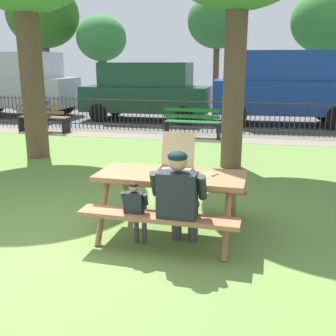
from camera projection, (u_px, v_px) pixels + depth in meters
name	position (u px, v px, depth m)	size (l,w,h in m)	color
ground	(122.00, 194.00, 6.54)	(28.00, 12.06, 0.02)	olive
cobblestone_walkway	(183.00, 136.00, 11.56)	(28.00, 1.40, 0.01)	gray
street_asphalt	(202.00, 118.00, 15.43)	(28.00, 6.82, 0.01)	#515154
picnic_table_foreground	(171.00, 187.00, 4.88)	(1.84, 1.53, 0.79)	#996742
pizza_box_open	(176.00, 162.00, 4.94)	(0.43, 0.49, 0.46)	tan
pizza_slice_on_table	(208.00, 174.00, 4.81)	(0.26, 0.20, 0.02)	#E0D14C
adult_at_table	(179.00, 197.00, 4.34)	(0.62, 0.60, 1.19)	#444444
child_at_table	(136.00, 208.00, 4.47)	(0.31, 0.30, 0.81)	#414141
iron_fence_streetside	(187.00, 115.00, 12.09)	(21.84, 0.03, 1.02)	#2D2823
park_bench_left	(43.00, 118.00, 12.26)	(1.62, 0.53, 0.85)	brown
park_bench_center	(192.00, 123.00, 11.26)	(1.61, 0.52, 0.85)	#1F652B
person_on_park_bench	(40.00, 110.00, 12.24)	(0.62, 0.61, 1.19)	#444444
parked_car_far_left	(15.00, 83.00, 15.65)	(4.71, 2.10, 2.46)	#B0B3C2
parked_car_left	(147.00, 90.00, 14.55)	(4.61, 1.96, 2.08)	#1A4532
parked_car_center	(284.00, 86.00, 13.46)	(4.79, 2.27, 2.46)	navy
far_tree_left	(43.00, 16.00, 20.69)	(3.72, 3.72, 6.15)	brown
far_tree_midleft	(101.00, 40.00, 20.32)	(2.55, 2.55, 4.42)	brown
far_tree_center	(217.00, 21.00, 18.86)	(2.84, 2.84, 5.27)	brown
far_tree_midright	(327.00, 21.00, 17.83)	(3.18, 3.18, 5.32)	brown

